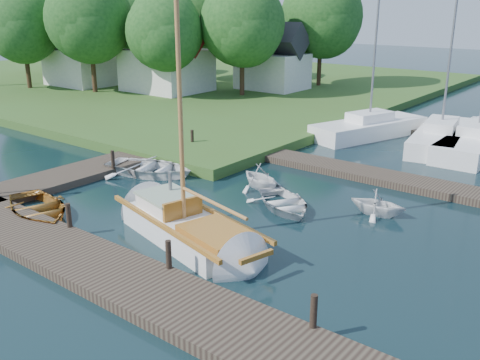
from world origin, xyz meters
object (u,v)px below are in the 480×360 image
Objects in this scene: dinghy at (37,206)px; tender_b at (260,175)px; mooring_post_4 at (113,160)px; tree_7 at (322,15)px; mooring_post_1 at (69,215)px; tree_0 at (23,24)px; mooring_post_3 at (314,311)px; house_a at (166,59)px; house_b at (83,57)px; tree_5 at (121,23)px; tender_a at (150,165)px; sailboat at (191,231)px; tender_c at (284,200)px; marina_boat_0 at (369,127)px; tree_3 at (243,22)px; mooring_post_2 at (169,254)px; tender_d at (378,201)px; tree_2 at (165,31)px; mooring_post_5 at (192,138)px; house_c at (273,63)px; tree_1 at (90,18)px; tree_6 at (47,20)px; tree_4 at (199,12)px; marina_boat_2 at (477,139)px; marina_boat_1 at (441,135)px.

tender_b reaches higher than dinghy.
tree_7 is (-5.00, 26.05, 5.50)m from mooring_post_4.
tree_0 is (-27.00, 15.05, 4.83)m from mooring_post_1.
house_a is (-26.00, 21.00, 2.26)m from mooring_post_3.
house_b is 0.71× the size of tree_5.
sailboat is at bearing -138.73° from tender_a.
marina_boat_0 is (-2.46, 12.20, 0.25)m from tender_c.
tender_b is 20.97m from tree_3.
tree_7 reaches higher than tree_3.
tree_5 is at bearing 145.17° from mooring_post_3.
mooring_post_2 is at bearing -46.80° from sailboat.
tree_2 is at bearing 57.94° from tender_d.
dinghy is 0.39× the size of tree_7.
tender_a is at bearing -76.10° from tree_7.
mooring_post_5 is at bearing 164.83° from marina_boat_0.
tree_3 is 8.26m from tree_7.
house_c is at bearing 29.74° from house_b.
tree_1 is (4.00, -1.95, 3.32)m from house_b.
tender_d is at bearing -67.73° from tender_b.
house_b is 0.63× the size of tree_1.
tender_d is (2.48, 7.78, -0.18)m from mooring_post_2.
tender_c is at bearing -21.79° from tree_6.
house_b is at bearing -126.71° from tree_4.
tree_4 reaches higher than mooring_post_4.
marina_boat_2 is at bearing 7.00° from tree_0.
tree_5 is (-31.50, 25.05, 4.72)m from mooring_post_2.
marina_boat_0 is at bearing 111.88° from mooring_post_3.
tree_6 is at bearing -156.80° from tree_4.
sailboat is at bearing -56.57° from dinghy.
sailboat is at bearing 119.08° from mooring_post_2.
house_c is at bearing 119.86° from mooring_post_2.
tender_a is 0.36× the size of marina_boat_2.
tree_1 is at bearing 157.47° from mooring_post_5.
tree_7 reaches higher than tender_c.
tender_a is 22.03m from tree_1.
tree_4 is at bearing 78.69° from tree_1.
mooring_post_1 is 0.41× the size of tender_d.
mooring_post_1 is at bearing 180.00° from mooring_post_3.
tree_1 is at bearing -149.04° from tree_3.
tree_0 reaches higher than mooring_post_2.
tree_2 reaches higher than house_b.
tender_d is (10.98, -2.22, -0.18)m from mooring_post_5.
tender_c is 0.38× the size of tree_0.
mooring_post_1 is 19.60m from marina_boat_1.
sailboat is at bearing 162.73° from marina_boat_1.
mooring_post_5 is 23.40m from tree_4.
house_c is at bearing 90.03° from tree_3.
dinghy is 29.48m from house_b.
tree_2 is (-11.00, 14.05, 4.55)m from mooring_post_4.
tree_7 is at bearing -2.20° from tender_a.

